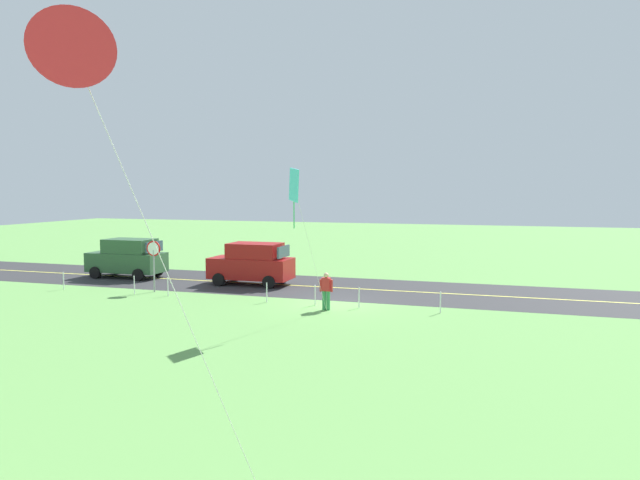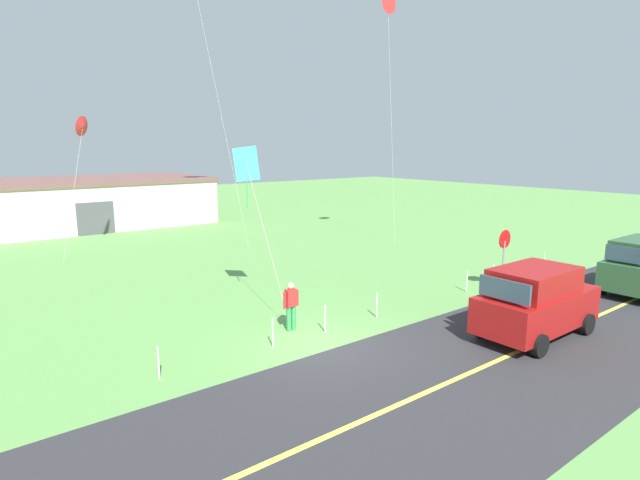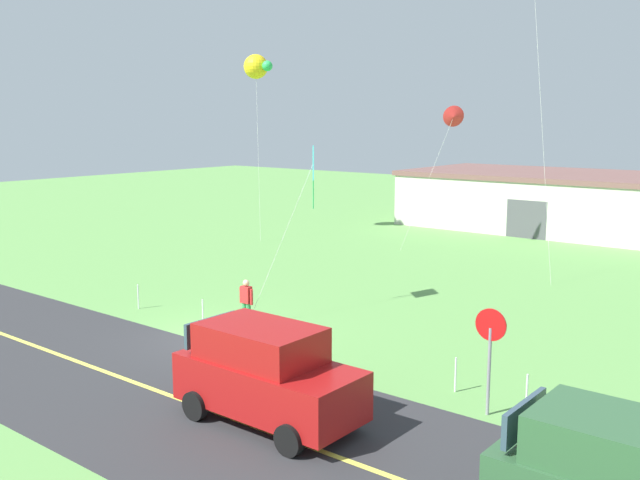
{
  "view_description": "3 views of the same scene",
  "coord_description": "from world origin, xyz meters",
  "px_view_note": "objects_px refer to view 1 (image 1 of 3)",
  "views": [
    {
      "loc": [
        -7.18,
        24.99,
        5.15
      ],
      "look_at": [
        0.02,
        2.18,
        3.04
      ],
      "focal_mm": 32.93,
      "sensor_mm": 36.0,
      "label": 1
    },
    {
      "loc": [
        -8.97,
        -11.44,
        5.92
      ],
      "look_at": [
        2.39,
        3.12,
        2.47
      ],
      "focal_mm": 28.49,
      "sensor_mm": 36.0,
      "label": 2
    },
    {
      "loc": [
        16.3,
        -14.92,
        6.83
      ],
      "look_at": [
        2.22,
        2.58,
        3.03
      ],
      "focal_mm": 40.34,
      "sensor_mm": 36.0,
      "label": 3
    }
  ],
  "objects_px": {
    "kite_red_low": "(294,188)",
    "kite_green_far": "(72,50)",
    "car_parked_east_near": "(128,258)",
    "stop_sign": "(154,256)",
    "person_adult_near": "(326,290)",
    "car_suv_foreground": "(252,263)"
  },
  "relations": [
    {
      "from": "kite_red_low",
      "to": "kite_green_far",
      "type": "xyz_separation_m",
      "value": [
        -2.06,
        13.96,
        1.74
      ]
    },
    {
      "from": "car_parked_east_near",
      "to": "stop_sign",
      "type": "bearing_deg",
      "value": 138.49
    },
    {
      "from": "kite_green_far",
      "to": "person_adult_near",
      "type": "bearing_deg",
      "value": -84.06
    },
    {
      "from": "kite_red_low",
      "to": "car_suv_foreground",
      "type": "bearing_deg",
      "value": -56.72
    },
    {
      "from": "stop_sign",
      "to": "person_adult_near",
      "type": "relative_size",
      "value": 1.6
    },
    {
      "from": "person_adult_near",
      "to": "kite_red_low",
      "type": "distance_m",
      "value": 5.33
    },
    {
      "from": "stop_sign",
      "to": "car_suv_foreground",
      "type": "bearing_deg",
      "value": -136.81
    },
    {
      "from": "car_parked_east_near",
      "to": "car_suv_foreground",
      "type": "bearing_deg",
      "value": 178.59
    },
    {
      "from": "kite_red_low",
      "to": "stop_sign",
      "type": "bearing_deg",
      "value": -27.32
    },
    {
      "from": "car_parked_east_near",
      "to": "person_adult_near",
      "type": "height_order",
      "value": "car_parked_east_near"
    },
    {
      "from": "kite_green_far",
      "to": "stop_sign",
      "type": "bearing_deg",
      "value": -59.02
    },
    {
      "from": "car_suv_foreground",
      "to": "kite_red_low",
      "type": "bearing_deg",
      "value": 123.28
    },
    {
      "from": "car_parked_east_near",
      "to": "person_adult_near",
      "type": "distance_m",
      "value": 14.66
    },
    {
      "from": "car_parked_east_near",
      "to": "stop_sign",
      "type": "xyz_separation_m",
      "value": [
        -4.2,
        3.71,
        0.65
      ]
    },
    {
      "from": "stop_sign",
      "to": "kite_green_far",
      "type": "bearing_deg",
      "value": 120.98
    },
    {
      "from": "stop_sign",
      "to": "person_adult_near",
      "type": "xyz_separation_m",
      "value": [
        -9.45,
        1.62,
        -0.94
      ]
    },
    {
      "from": "stop_sign",
      "to": "kite_red_low",
      "type": "distance_m",
      "value": 10.85
    },
    {
      "from": "car_suv_foreground",
      "to": "car_parked_east_near",
      "type": "relative_size",
      "value": 1.0
    },
    {
      "from": "car_parked_east_near",
      "to": "stop_sign",
      "type": "relative_size",
      "value": 1.72
    },
    {
      "from": "car_suv_foreground",
      "to": "car_parked_east_near",
      "type": "xyz_separation_m",
      "value": [
        7.95,
        -0.2,
        0.0
      ]
    },
    {
      "from": "kite_red_low",
      "to": "kite_green_far",
      "type": "distance_m",
      "value": 14.22
    },
    {
      "from": "person_adult_near",
      "to": "kite_red_low",
      "type": "height_order",
      "value": "kite_red_low"
    }
  ]
}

